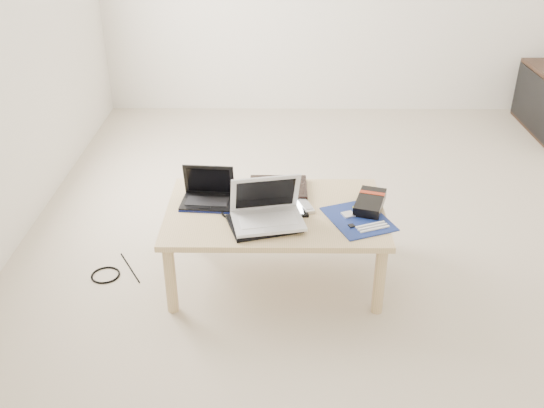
{
  "coord_description": "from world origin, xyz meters",
  "views": [
    {
      "loc": [
        -0.51,
        -3.25,
        1.9
      ],
      "look_at": [
        -0.53,
        -0.59,
        0.43
      ],
      "focal_mm": 40.0,
      "sensor_mm": 36.0,
      "label": 1
    }
  ],
  "objects_px": {
    "white_laptop": "(267,212)",
    "gpu_box": "(370,203)",
    "coffee_table": "(275,218)",
    "netbook": "(208,195)"
  },
  "relations": [
    {
      "from": "white_laptop",
      "to": "gpu_box",
      "type": "distance_m",
      "value": 0.55
    },
    {
      "from": "coffee_table",
      "to": "netbook",
      "type": "distance_m",
      "value": 0.37
    },
    {
      "from": "coffee_table",
      "to": "white_laptop",
      "type": "distance_m",
      "value": 0.18
    },
    {
      "from": "coffee_table",
      "to": "gpu_box",
      "type": "distance_m",
      "value": 0.49
    },
    {
      "from": "coffee_table",
      "to": "white_laptop",
      "type": "xyz_separation_m",
      "value": [
        -0.04,
        -0.14,
        0.12
      ]
    },
    {
      "from": "netbook",
      "to": "white_laptop",
      "type": "distance_m",
      "value": 0.38
    },
    {
      "from": "white_laptop",
      "to": "gpu_box",
      "type": "xyz_separation_m",
      "value": [
        0.52,
        0.16,
        -0.04
      ]
    },
    {
      "from": "netbook",
      "to": "gpu_box",
      "type": "xyz_separation_m",
      "value": [
        0.83,
        -0.05,
        -0.01
      ]
    },
    {
      "from": "coffee_table",
      "to": "gpu_box",
      "type": "xyz_separation_m",
      "value": [
        0.48,
        0.03,
        0.08
      ]
    },
    {
      "from": "netbook",
      "to": "coffee_table",
      "type": "bearing_deg",
      "value": -13.05
    }
  ]
}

